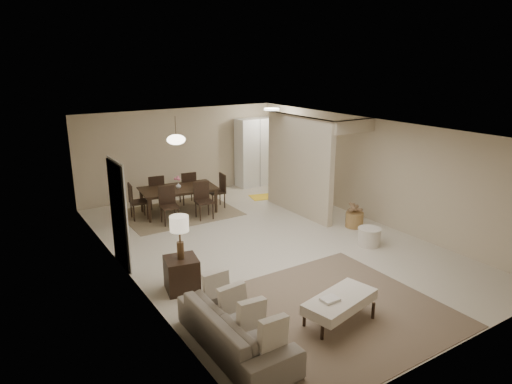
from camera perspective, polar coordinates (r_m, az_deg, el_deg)
floor at (r=9.97m, az=1.36°, el=-6.37°), size 9.00×9.00×0.00m
ceiling at (r=9.29m, az=1.46°, el=7.99°), size 9.00×9.00×0.00m
back_wall at (r=13.42m, az=-9.43°, el=4.96°), size 6.00×0.00×6.00m
left_wall at (r=8.33m, az=-15.99°, el=-2.50°), size 0.00×9.00×9.00m
right_wall at (r=11.45m, az=13.97°, el=2.74°), size 0.00×9.00×9.00m
partition at (r=11.56m, az=5.36°, el=3.29°), size 0.15×2.50×2.50m
doorway at (r=8.96m, az=-16.82°, el=-2.79°), size 0.04×0.90×2.04m
pantry_cabinet at (r=14.23m, az=-0.09°, el=5.01°), size 1.20×0.55×2.10m
flush_light at (r=13.21m, az=1.97°, el=10.30°), size 0.44×0.44×0.05m
living_rug at (r=7.61m, az=9.88°, el=-14.28°), size 3.20×3.20×0.01m
sofa at (r=6.51m, az=-2.57°, el=-16.68°), size 2.08×0.82×0.61m
ottoman_bench at (r=7.13m, az=10.45°, el=-13.37°), size 1.31×0.81×0.44m
side_table at (r=8.04m, az=-9.27°, el=-10.12°), size 0.63×0.63×0.59m
table_lamp at (r=7.70m, az=-9.56°, el=-4.39°), size 0.32×0.32×0.76m
round_pouf at (r=10.07m, az=13.96°, el=-5.46°), size 0.49×0.49×0.38m
wicker_basket at (r=11.07m, az=12.19°, el=-3.40°), size 0.51×0.51×0.36m
dining_rug at (r=11.99m, az=-9.51°, el=-2.57°), size 2.80×2.10×0.01m
dining_table at (r=11.89m, az=-9.59°, el=-1.07°), size 2.02×1.28×0.67m
dining_chairs at (r=11.86m, az=-9.62°, el=-0.50°), size 2.49×1.92×0.92m
vase at (r=11.78m, az=-9.68°, el=0.80°), size 0.14×0.14×0.14m
yellow_mat at (r=13.22m, az=1.39°, el=-0.56°), size 1.07×0.79×0.01m
pendant_light at (r=11.52m, az=-9.96°, el=6.47°), size 0.46×0.46×0.71m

